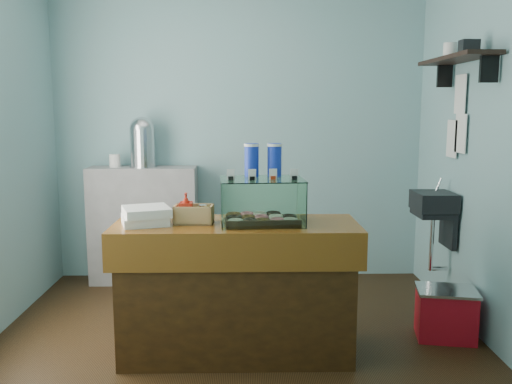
{
  "coord_description": "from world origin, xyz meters",
  "views": [
    {
      "loc": [
        0.06,
        -3.72,
        1.64
      ],
      "look_at": [
        0.13,
        -0.15,
        1.09
      ],
      "focal_mm": 38.0,
      "sensor_mm": 36.0,
      "label": 1
    }
  ],
  "objects_px": {
    "display_case": "(262,197)",
    "coffee_urn": "(142,141)",
    "red_cooler": "(446,313)",
    "counter": "(237,288)"
  },
  "relations": [
    {
      "from": "coffee_urn",
      "to": "red_cooler",
      "type": "bearing_deg",
      "value": -29.35
    },
    {
      "from": "coffee_urn",
      "to": "red_cooler",
      "type": "xyz_separation_m",
      "value": [
        2.39,
        -1.34,
        -1.16
      ]
    },
    {
      "from": "counter",
      "to": "red_cooler",
      "type": "distance_m",
      "value": 1.54
    },
    {
      "from": "display_case",
      "to": "coffee_urn",
      "type": "relative_size",
      "value": 1.2
    },
    {
      "from": "counter",
      "to": "display_case",
      "type": "distance_m",
      "value": 0.63
    },
    {
      "from": "counter",
      "to": "red_cooler",
      "type": "bearing_deg",
      "value": 8.32
    },
    {
      "from": "display_case",
      "to": "red_cooler",
      "type": "height_order",
      "value": "display_case"
    },
    {
      "from": "counter",
      "to": "display_case",
      "type": "bearing_deg",
      "value": 10.18
    },
    {
      "from": "display_case",
      "to": "red_cooler",
      "type": "xyz_separation_m",
      "value": [
        1.33,
        0.19,
        -0.88
      ]
    },
    {
      "from": "display_case",
      "to": "coffee_urn",
      "type": "xyz_separation_m",
      "value": [
        -1.05,
        1.53,
        0.28
      ]
    }
  ]
}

